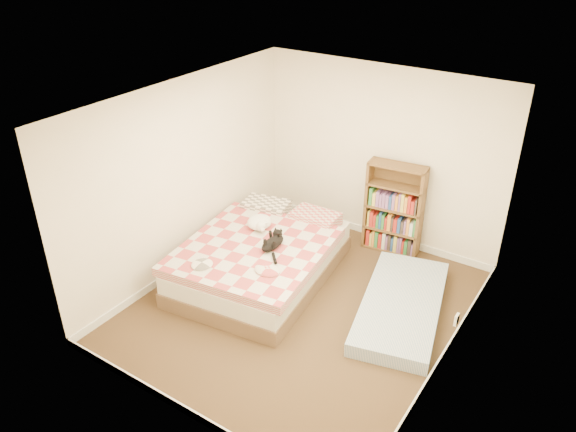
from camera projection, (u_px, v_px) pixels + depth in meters
The scene contains 6 objects.
room at pixel (302, 219), 6.18m from camera, with size 3.51×4.01×2.51m.
bed at pixel (263, 257), 7.19m from camera, with size 1.90×2.47×0.61m.
bookshelf at pixel (394, 218), 7.67m from camera, with size 0.80×0.34×1.29m.
floor_mattress at pixel (401, 306), 6.61m from camera, with size 0.88×1.95×0.18m, color #6C8EB4.
black_cat at pixel (274, 242), 6.87m from camera, with size 0.30×0.67×0.15m.
white_dog at pixel (260, 223), 7.26m from camera, with size 0.35×0.36×0.17m.
Camera 1 is at (2.85, -4.59, 4.19)m, focal length 35.00 mm.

